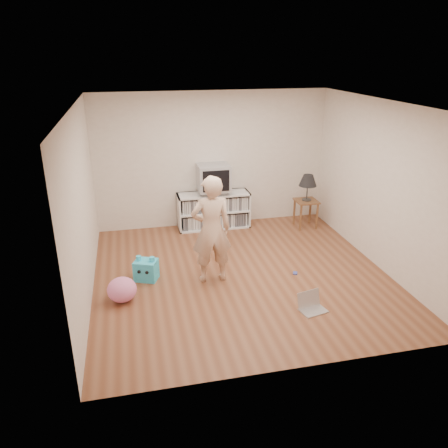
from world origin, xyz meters
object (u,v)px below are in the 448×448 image
Objects in this scene: dvd_deck at (213,192)px; laptop at (311,305)px; media_unit at (213,210)px; plush_pink at (122,290)px; plush_blue at (146,270)px; person at (211,230)px; side_table at (306,207)px; table_lamp at (308,181)px; crt_tv at (213,177)px.

dvd_deck is 3.34m from laptop.
media_unit is 3.42× the size of plush_pink.
media_unit is 2.37m from plush_blue.
plush_pink is at bearing 11.95° from person.
plush_pink is at bearing -150.24° from side_table.
plush_blue is (-1.43, -1.86, -0.57)m from dvd_deck.
table_lamp is 3.62m from plush_blue.
person is (-2.23, -1.72, -0.12)m from table_lamp.
crt_tv reaches higher than laptop.
media_unit is 0.85× the size of person.
dvd_deck reaches higher than media_unit.
table_lamp reaches higher than media_unit.
side_table is 1.07× the size of table_lamp.
side_table is 3.55m from plush_blue.
laptop is at bearing -77.51° from dvd_deck.
plush_pink is (-3.57, -2.04, -0.24)m from side_table.
crt_tv is 1.09× the size of side_table.
side_table is at bearing -11.65° from crt_tv.
media_unit is 3.11× the size of dvd_deck.
media_unit is at bearing 89.44° from laptop.
person is (-0.45, -2.11, 0.48)m from media_unit.
crt_tv is 1.47× the size of plush_blue.
table_lamp is 1.28× the size of laptop.
table_lamp is 1.26× the size of plush_pink.
plush_pink is at bearing -150.24° from table_lamp.
side_table is 2.84m from person.
plush_blue is at bearing -127.45° from dvd_deck.
crt_tv is 1.91m from side_table.
person is at bearing 123.37° from laptop.
crt_tv is at bearing -90.00° from media_unit.
plush_pink reaches higher than laptop.
person is at bearing -102.13° from dvd_deck.
person reaches higher than crt_tv.
crt_tv is 1.82m from table_lamp.
table_lamp is at bearing -12.24° from media_unit.
laptop is (0.71, -3.19, -0.67)m from dvd_deck.
table_lamp is 2.82m from person.
plush_pink is (-1.79, -2.41, -0.56)m from dvd_deck.
side_table is (1.78, -0.39, 0.07)m from media_unit.
plush_blue is (-1.43, -1.88, -0.19)m from media_unit.
dvd_deck reaches higher than laptop.
table_lamp is 4.18m from plush_pink.
plush_blue is 1.00× the size of plush_pink.
media_unit reaches higher than side_table.
plush_pink is at bearing -101.11° from plush_blue.
table_lamp reaches higher than plush_pink.
side_table is at bearing -12.24° from media_unit.
side_table is 1.34× the size of plush_pink.
crt_tv is 1.17× the size of table_lamp.
dvd_deck is at bearing 53.39° from plush_pink.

